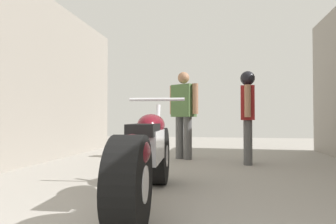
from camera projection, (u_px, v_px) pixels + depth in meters
name	position (u px, v px, depth m)	size (l,w,h in m)	color
ground_plane	(188.00, 180.00, 3.78)	(17.59, 17.59, 0.00)	gray
garage_partition_left	(1.00, 68.00, 4.29)	(0.08, 8.06, 3.06)	gray
motorcycle_maroon_cruiser	(146.00, 157.00, 2.73)	(0.66, 2.23, 1.04)	black
mechanic_in_blue	(184.00, 110.00, 5.75)	(0.64, 0.45, 1.71)	#4C4C4C
mechanic_with_helmet	(248.00, 108.00, 5.09)	(0.27, 0.64, 1.62)	#4C4C4C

